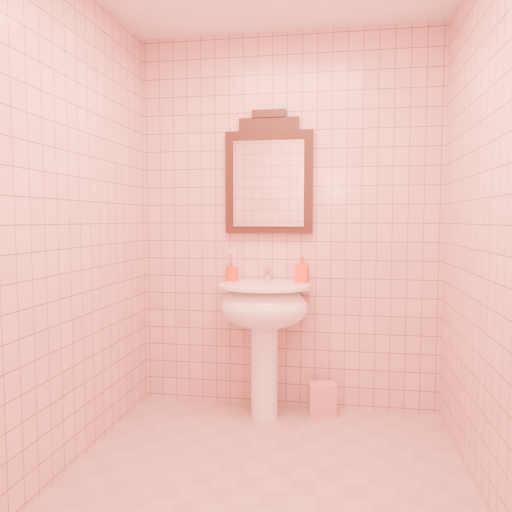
% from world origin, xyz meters
% --- Properties ---
extents(floor, '(2.20, 2.20, 0.00)m').
position_xyz_m(floor, '(0.00, 0.00, 0.00)').
color(floor, tan).
rests_on(floor, ground).
extents(back_wall, '(2.00, 0.02, 2.50)m').
position_xyz_m(back_wall, '(0.00, 1.10, 1.25)').
color(back_wall, '#CD968F').
rests_on(back_wall, floor).
extents(pedestal_sink, '(0.58, 0.58, 0.86)m').
position_xyz_m(pedestal_sink, '(-0.12, 0.87, 0.66)').
color(pedestal_sink, white).
rests_on(pedestal_sink, floor).
extents(faucet, '(0.04, 0.16, 0.11)m').
position_xyz_m(faucet, '(-0.12, 1.01, 0.92)').
color(faucet, white).
rests_on(faucet, pedestal_sink).
extents(mirror, '(0.58, 0.06, 0.81)m').
position_xyz_m(mirror, '(-0.12, 1.07, 1.56)').
color(mirror, black).
rests_on(mirror, back_wall).
extents(toothbrush_cup, '(0.08, 0.08, 0.19)m').
position_xyz_m(toothbrush_cup, '(-0.36, 1.02, 0.91)').
color(toothbrush_cup, red).
rests_on(toothbrush_cup, pedestal_sink).
extents(soap_dispenser, '(0.09, 0.09, 0.18)m').
position_xyz_m(soap_dispenser, '(0.11, 1.02, 0.95)').
color(soap_dispenser, red).
rests_on(soap_dispenser, pedestal_sink).
extents(towel, '(0.19, 0.15, 0.21)m').
position_xyz_m(towel, '(0.25, 0.98, 0.11)').
color(towel, '#D97F8B').
rests_on(towel, floor).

